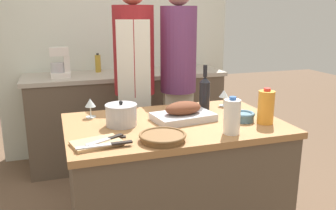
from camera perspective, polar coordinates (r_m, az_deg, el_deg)
The scene contains 21 objects.
kitchen_island at distance 2.41m, azimuth 0.97°, elevation -12.60°, with size 1.34×0.85×0.86m.
back_counter at distance 3.77m, azimuth -6.62°, elevation -1.85°, with size 2.01×0.60×0.93m.
back_wall at distance 3.96m, azimuth -8.02°, elevation 10.81°, with size 2.51×0.10×2.55m.
roasting_pan at distance 2.27m, azimuth 2.45°, elevation -1.31°, with size 0.41×0.29×0.12m.
wicker_basket at distance 1.92m, azimuth -0.86°, elevation -5.13°, with size 0.26×0.26×0.04m.
cutting_board at distance 1.90m, azimuth -11.38°, elevation -6.00°, with size 0.28×0.21×0.02m.
stock_pot at distance 2.18m, azimuth -7.50°, elevation -1.58°, with size 0.19×0.19×0.16m.
mixing_bowl at distance 2.30m, azimuth 11.97°, elevation -1.76°, with size 0.15×0.15×0.06m.
juice_jug at distance 2.27m, azimuth 15.44°, elevation -0.32°, with size 0.10×0.10×0.22m.
milk_jug at distance 2.04m, azimuth 10.22°, elevation -1.83°, with size 0.09×0.09×0.22m.
wine_bottle_green at distance 2.51m, azimuth 5.89°, elevation 2.05°, with size 0.07×0.07×0.32m.
wine_glass_left at distance 2.37m, azimuth -12.37°, elevation 0.21°, with size 0.07×0.07×0.13m.
wine_glass_right at distance 2.64m, azimuth 8.95°, elevation 1.70°, with size 0.07×0.07×0.12m.
knife_chef at distance 1.84m, azimuth -9.84°, elevation -6.29°, with size 0.29×0.04×0.01m.
knife_paring at distance 1.91m, azimuth -9.88°, elevation -5.46°, with size 0.21×0.13×0.01m.
knife_bread at distance 1.99m, azimuth -9.31°, elevation -5.15°, with size 0.19×0.07×0.01m.
stand_mixer at distance 3.49m, azimuth -16.91°, elevation 6.14°, with size 0.18×0.14×0.29m.
condiment_bottle_tall at distance 3.60m, azimuth -5.85°, elevation 6.03°, with size 0.05×0.05×0.14m.
condiment_bottle_short at distance 3.73m, azimuth -11.17°, elevation 6.56°, with size 0.06×0.06×0.19m.
person_cook_aproned at distance 3.00m, azimuth -5.41°, elevation 4.44°, with size 0.34×0.36×1.80m.
person_cook_guest at distance 3.09m, azimuth 1.64°, elevation 4.88°, with size 0.31×0.31×1.79m.
Camera 1 is at (-0.70, -2.02, 1.54)m, focal length 38.00 mm.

